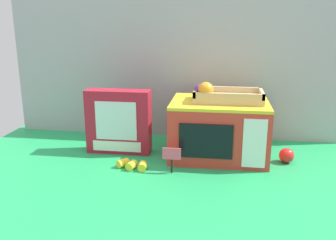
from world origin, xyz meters
name	(u,v)px	position (x,y,z in m)	size (l,w,h in m)	color
ground_plane	(168,155)	(0.00, 0.00, 0.00)	(1.70, 1.70, 0.00)	#219E54
display_back_panel	(176,68)	(0.00, 0.28, 0.34)	(1.61, 0.03, 0.67)	#A0A3A8
toy_microwave	(219,129)	(0.21, 0.02, 0.12)	(0.40, 0.30, 0.24)	red
food_groups_crate	(223,96)	(0.23, 0.01, 0.26)	(0.28, 0.16, 0.09)	tan
cookie_set_box	(119,122)	(-0.22, 0.01, 0.14)	(0.28, 0.08, 0.28)	#B2192D
price_sign	(172,156)	(0.04, -0.19, 0.07)	(0.07, 0.01, 0.10)	black
loose_toy_banana	(132,165)	(-0.12, -0.17, 0.02)	(0.13, 0.07, 0.03)	yellow
loose_toy_apple	(287,155)	(0.49, -0.02, 0.03)	(0.06, 0.06, 0.06)	red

